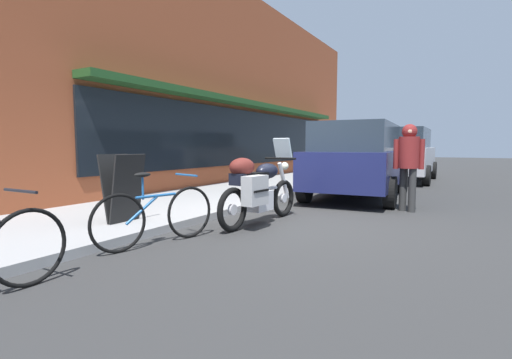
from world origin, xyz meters
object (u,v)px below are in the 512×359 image
Objects in this scene: parked_minivan at (359,159)px; pedestrian_walking at (409,157)px; parked_car_down_block at (402,154)px; sandwich_board_sign at (123,188)px; parked_bicycle at (156,215)px; touring_motorcycle at (258,187)px.

parked_minivan is 2.03m from pedestrian_walking.
pedestrian_walking is 0.38× the size of parked_car_down_block.
parked_car_down_block reaches higher than parked_minivan.
pedestrian_walking is at bearing -170.03° from parked_car_down_block.
sandwich_board_sign is (-3.85, 3.50, -0.42)m from pedestrian_walking.
pedestrian_walking reaches higher than parked_bicycle.
parked_car_down_block reaches higher than sandwich_board_sign.
touring_motorcycle is 1.27× the size of pedestrian_walking.
parked_minivan is (4.04, -0.54, 0.34)m from touring_motorcycle.
parked_bicycle is 1.19m from sandwich_board_sign.
parked_bicycle is 10.95m from parked_car_down_block.
parked_minivan reaches higher than touring_motorcycle.
pedestrian_walking is 1.65× the size of sandwich_board_sign.
parked_bicycle is 1.67× the size of sandwich_board_sign.
pedestrian_walking reaches higher than sandwich_board_sign.
pedestrian_walking is (4.25, -2.41, 0.67)m from parked_bicycle.
parked_minivan is 2.73× the size of pedestrian_walking.
touring_motorcycle is 1.80m from parked_bicycle.
parked_bicycle is 4.93m from pedestrian_walking.
parked_minivan is at bearing -21.85° from sandwich_board_sign.
parked_car_down_block is at bearing -2.15° from parked_minivan.
parked_bicycle is at bearing 150.47° from pedestrian_walking.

